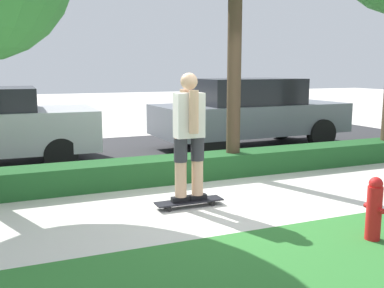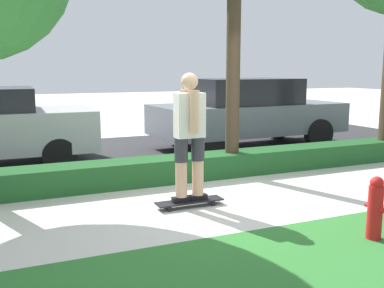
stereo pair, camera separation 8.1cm
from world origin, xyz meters
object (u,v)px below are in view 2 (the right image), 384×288
Objects in this scene: parked_car_middle at (247,112)px; fire_hydrant at (375,208)px; skateboard at (190,202)px; skater_person at (190,134)px.

parked_car_middle reaches higher than fire_hydrant.
skateboard is 1.32× the size of fire_hydrant.
parked_car_middle is at bearing 72.84° from fire_hydrant.
fire_hydrant is (1.38, -1.90, 0.29)m from skateboard.
skateboard is 0.20× the size of parked_car_middle.
parked_car_middle is at bearing 50.66° from skater_person.
skater_person is at bearing 126.02° from fire_hydrant.
skateboard is at bearing 126.02° from fire_hydrant.
parked_car_middle is 6.60× the size of fire_hydrant.
fire_hydrant is at bearing -109.26° from parked_car_middle.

